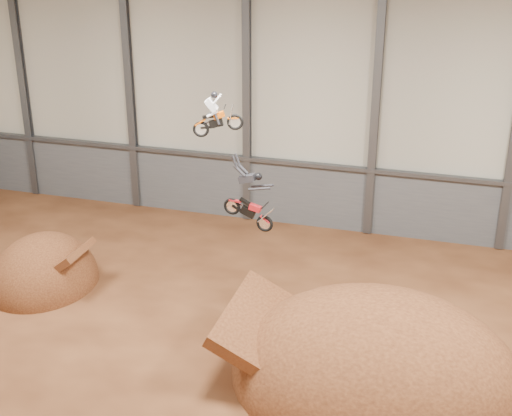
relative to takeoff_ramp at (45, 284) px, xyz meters
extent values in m
plane|color=#4B2614|center=(10.07, -5.01, 0.00)|extent=(40.00, 40.00, 0.00)
cube|color=#BCB8A7|center=(10.07, 9.99, 7.00)|extent=(40.00, 0.10, 14.00)
cube|color=#55585D|center=(10.07, 9.89, 1.75)|extent=(39.80, 0.18, 3.50)
cube|color=#47494F|center=(10.07, 9.74, 3.55)|extent=(39.80, 0.35, 0.20)
cube|color=#47494F|center=(-6.60, 9.79, 7.00)|extent=(0.40, 0.36, 13.90)
cube|color=#47494F|center=(0.07, 9.79, 7.00)|extent=(0.40, 0.36, 13.90)
cube|color=#47494F|center=(6.73, 9.79, 7.00)|extent=(0.40, 0.36, 13.90)
cube|color=#47494F|center=(13.40, 9.79, 7.00)|extent=(0.40, 0.36, 13.90)
ellipsoid|color=#432010|center=(0.00, 0.00, 0.00)|extent=(4.73, 5.46, 4.73)
ellipsoid|color=#432010|center=(15.55, -2.91, 0.00)|extent=(10.66, 9.43, 6.15)
camera|label=1|loc=(17.48, -24.87, 15.94)|focal=50.00mm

